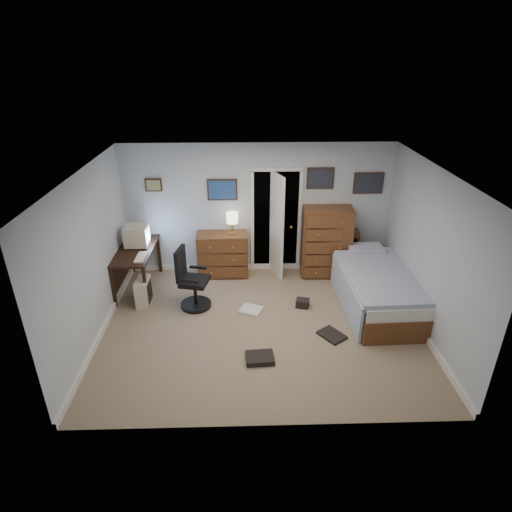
{
  "coord_description": "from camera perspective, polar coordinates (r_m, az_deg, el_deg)",
  "views": [
    {
      "loc": [
        -0.26,
        -5.64,
        3.99
      ],
      "look_at": [
        -0.08,
        0.3,
        1.1
      ],
      "focal_mm": 30.0,
      "sensor_mm": 36.0,
      "label": 1
    }
  ],
  "objects": [
    {
      "name": "crt_monitor",
      "position": [
        7.93,
        -15.61,
        2.61
      ],
      "size": [
        0.41,
        0.38,
        0.38
      ],
      "rotation": [
        0.0,
        0.0,
        -0.01
      ],
      "color": "beige",
      "rests_on": "computer_desk"
    },
    {
      "name": "media_stack",
      "position": [
        8.81,
        -15.09,
        0.82
      ],
      "size": [
        0.16,
        0.16,
        0.76
      ],
      "primitive_type": "cube",
      "rotation": [
        0.0,
        0.0,
        0.03
      ],
      "color": "maroon",
      "rests_on": "floor"
    },
    {
      "name": "tall_dresser",
      "position": [
        8.25,
        9.31,
        1.87
      ],
      "size": [
        0.95,
        0.59,
        1.35
      ],
      "primitive_type": "cube",
      "rotation": [
        0.0,
        0.0,
        -0.06
      ],
      "color": "brown",
      "rests_on": "floor"
    },
    {
      "name": "wall_posters",
      "position": [
        7.98,
        4.36,
        9.55
      ],
      "size": [
        4.38,
        0.04,
        0.6
      ],
      "color": "#331E11",
      "rests_on": "floor"
    },
    {
      "name": "office_chair",
      "position": [
        7.28,
        -8.63,
        -3.82
      ],
      "size": [
        0.62,
        0.62,
        1.07
      ],
      "rotation": [
        0.0,
        0.0,
        -0.21
      ],
      "color": "black",
      "rests_on": "floor"
    },
    {
      "name": "bed",
      "position": [
        7.54,
        15.85,
        -4.08
      ],
      "size": [
        1.26,
        2.25,
        0.73
      ],
      "rotation": [
        0.0,
        0.0,
        0.03
      ],
      "color": "brown",
      "rests_on": "floor"
    },
    {
      "name": "headboard_bookcase",
      "position": [
        8.47,
        10.18,
        0.84
      ],
      "size": [
        0.96,
        0.28,
        0.86
      ],
      "rotation": [
        0.0,
        0.0,
        -0.03
      ],
      "color": "brown",
      "rests_on": "floor"
    },
    {
      "name": "floor_clutter",
      "position": [
        6.78,
        3.45,
        -9.78
      ],
      "size": [
        1.68,
        1.66,
        0.14
      ],
      "rotation": [
        0.0,
        0.0,
        -0.13
      ],
      "color": "silver",
      "rests_on": "floor"
    },
    {
      "name": "keyboard",
      "position": [
        7.52,
        -15.09,
        -0.14
      ],
      "size": [
        0.16,
        0.42,
        0.03
      ],
      "primitive_type": "cube",
      "rotation": [
        0.0,
        0.0,
        -0.01
      ],
      "color": "beige",
      "rests_on": "computer_desk"
    },
    {
      "name": "doorway",
      "position": [
        8.48,
        2.5,
        5.29
      ],
      "size": [
        0.96,
        1.12,
        2.05
      ],
      "color": "black",
      "rests_on": "floor"
    },
    {
      "name": "floor",
      "position": [
        6.92,
        0.75,
        -9.38
      ],
      "size": [
        5.0,
        4.0,
        0.02
      ],
      "primitive_type": "cube",
      "color": "gray",
      "rests_on": "ground"
    },
    {
      "name": "table_lamp",
      "position": [
        7.94,
        -3.2,
        5.0
      ],
      "size": [
        0.22,
        0.22,
        0.42
      ],
      "rotation": [
        0.0,
        0.0,
        0.03
      ],
      "color": "gold",
      "rests_on": "low_dresser"
    },
    {
      "name": "computer_desk",
      "position": [
        7.97,
        -16.33,
        -0.31
      ],
      "size": [
        0.64,
        1.37,
        0.78
      ],
      "rotation": [
        0.0,
        0.0,
        -0.01
      ],
      "color": "black",
      "rests_on": "floor"
    },
    {
      "name": "pc_tower",
      "position": [
        7.6,
        -14.76,
        -4.61
      ],
      "size": [
        0.22,
        0.44,
        0.47
      ],
      "rotation": [
        0.0,
        0.0,
        -0.01
      ],
      "color": "beige",
      "rests_on": "floor"
    },
    {
      "name": "low_dresser",
      "position": [
        8.24,
        -4.46,
        0.23
      ],
      "size": [
        0.98,
        0.51,
        0.85
      ],
      "primitive_type": "cube",
      "rotation": [
        0.0,
        0.0,
        0.03
      ],
      "color": "brown",
      "rests_on": "floor"
    }
  ]
}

